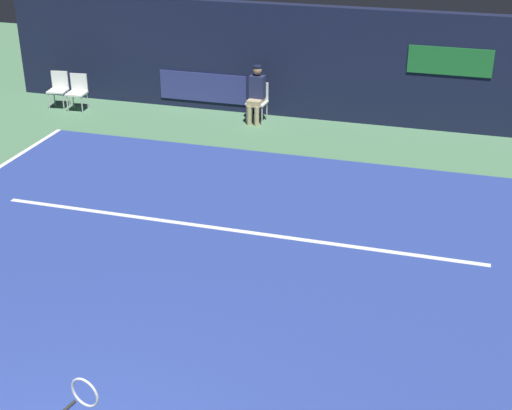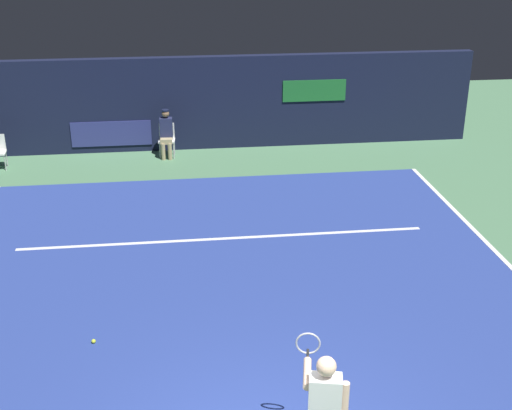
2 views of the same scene
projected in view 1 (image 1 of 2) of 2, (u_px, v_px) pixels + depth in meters
The scene contains 7 objects.
ground_plane at pixel (188, 290), 10.47m from camera, with size 31.02×31.02×0.00m, color #4C7A56.
court_surface at pixel (188, 290), 10.47m from camera, with size 10.61×11.00×0.01m, color navy.
line_service at pixel (230, 230), 12.13m from camera, with size 8.28×0.10×0.01m, color white.
back_wall at pixel (313, 63), 16.88m from camera, with size 15.23×0.33×2.60m.
line_judge_on_chair at pixel (257, 94), 16.81m from camera, with size 0.46×0.55×1.32m.
courtside_chair_near at pixel (59, 88), 17.89m from camera, with size 0.49×0.47×0.88m.
courtside_chair_far at pixel (78, 90), 17.69m from camera, with size 0.47×0.45×0.88m.
Camera 1 is at (3.46, -3.79, 5.60)m, focal length 51.55 mm.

